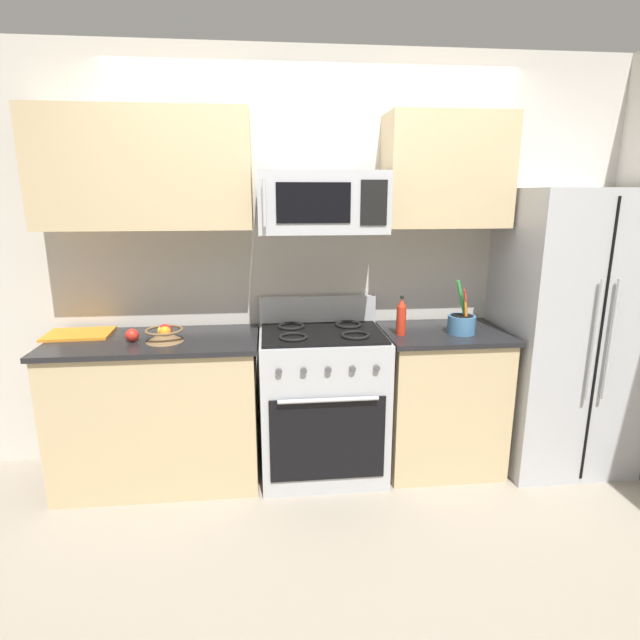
{
  "coord_description": "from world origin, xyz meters",
  "views": [
    {
      "loc": [
        -0.32,
        -2.27,
        1.74
      ],
      "look_at": [
        -0.03,
        0.55,
        1.03
      ],
      "focal_mm": 28.36,
      "sensor_mm": 36.0,
      "label": 1
    }
  ],
  "objects_px": {
    "range_oven": "(322,401)",
    "refrigerator": "(565,331)",
    "fruit_basket": "(165,334)",
    "bottle_hot_sauce": "(401,317)",
    "utensil_crock": "(461,323)",
    "microwave": "(322,202)",
    "cutting_board": "(79,334)",
    "apple_loose": "(132,335)"
  },
  "relations": [
    {
      "from": "microwave",
      "to": "bottle_hot_sauce",
      "type": "height_order",
      "value": "microwave"
    },
    {
      "from": "range_oven",
      "to": "cutting_board",
      "type": "relative_size",
      "value": 2.89
    },
    {
      "from": "refrigerator",
      "to": "microwave",
      "type": "relative_size",
      "value": 2.43
    },
    {
      "from": "refrigerator",
      "to": "bottle_hot_sauce",
      "type": "bearing_deg",
      "value": -177.89
    },
    {
      "from": "microwave",
      "to": "cutting_board",
      "type": "relative_size",
      "value": 1.94
    },
    {
      "from": "cutting_board",
      "to": "range_oven",
      "type": "bearing_deg",
      "value": -5.12
    },
    {
      "from": "fruit_basket",
      "to": "refrigerator",
      "type": "bearing_deg",
      "value": 0.99
    },
    {
      "from": "range_oven",
      "to": "bottle_hot_sauce",
      "type": "distance_m",
      "value": 0.72
    },
    {
      "from": "bottle_hot_sauce",
      "to": "fruit_basket",
      "type": "bearing_deg",
      "value": -179.87
    },
    {
      "from": "refrigerator",
      "to": "utensil_crock",
      "type": "distance_m",
      "value": 0.72
    },
    {
      "from": "utensil_crock",
      "to": "apple_loose",
      "type": "bearing_deg",
      "value": 179.2
    },
    {
      "from": "fruit_basket",
      "to": "apple_loose",
      "type": "height_order",
      "value": "fruit_basket"
    },
    {
      "from": "cutting_board",
      "to": "bottle_hot_sauce",
      "type": "xyz_separation_m",
      "value": [
        1.94,
        -0.19,
        0.1
      ]
    },
    {
      "from": "range_oven",
      "to": "utensil_crock",
      "type": "height_order",
      "value": "utensil_crock"
    },
    {
      "from": "fruit_basket",
      "to": "bottle_hot_sauce",
      "type": "height_order",
      "value": "bottle_hot_sauce"
    },
    {
      "from": "utensil_crock",
      "to": "cutting_board",
      "type": "height_order",
      "value": "utensil_crock"
    },
    {
      "from": "cutting_board",
      "to": "bottle_hot_sauce",
      "type": "height_order",
      "value": "bottle_hot_sauce"
    },
    {
      "from": "apple_loose",
      "to": "bottle_hot_sauce",
      "type": "bearing_deg",
      "value": -0.57
    },
    {
      "from": "microwave",
      "to": "fruit_basket",
      "type": "bearing_deg",
      "value": -174.66
    },
    {
      "from": "apple_loose",
      "to": "cutting_board",
      "type": "relative_size",
      "value": 0.2
    },
    {
      "from": "range_oven",
      "to": "apple_loose",
      "type": "bearing_deg",
      "value": -177.86
    },
    {
      "from": "utensil_crock",
      "to": "fruit_basket",
      "type": "height_order",
      "value": "utensil_crock"
    },
    {
      "from": "refrigerator",
      "to": "cutting_board",
      "type": "bearing_deg",
      "value": 177.19
    },
    {
      "from": "fruit_basket",
      "to": "utensil_crock",
      "type": "bearing_deg",
      "value": -0.27
    },
    {
      "from": "bottle_hot_sauce",
      "to": "microwave",
      "type": "bearing_deg",
      "value": 170.05
    },
    {
      "from": "microwave",
      "to": "cutting_board",
      "type": "height_order",
      "value": "microwave"
    },
    {
      "from": "range_oven",
      "to": "refrigerator",
      "type": "height_order",
      "value": "refrigerator"
    },
    {
      "from": "range_oven",
      "to": "utensil_crock",
      "type": "bearing_deg",
      "value": -4.63
    },
    {
      "from": "utensil_crock",
      "to": "cutting_board",
      "type": "relative_size",
      "value": 0.88
    },
    {
      "from": "utensil_crock",
      "to": "bottle_hot_sauce",
      "type": "bearing_deg",
      "value": 178.24
    },
    {
      "from": "range_oven",
      "to": "cutting_board",
      "type": "distance_m",
      "value": 1.54
    },
    {
      "from": "utensil_crock",
      "to": "fruit_basket",
      "type": "relative_size",
      "value": 1.53
    },
    {
      "from": "refrigerator",
      "to": "apple_loose",
      "type": "height_order",
      "value": "refrigerator"
    },
    {
      "from": "fruit_basket",
      "to": "cutting_board",
      "type": "bearing_deg",
      "value": 160.57
    },
    {
      "from": "range_oven",
      "to": "apple_loose",
      "type": "distance_m",
      "value": 1.21
    },
    {
      "from": "cutting_board",
      "to": "utensil_crock",
      "type": "bearing_deg",
      "value": -4.94
    },
    {
      "from": "bottle_hot_sauce",
      "to": "refrigerator",
      "type": "bearing_deg",
      "value": 2.11
    },
    {
      "from": "utensil_crock",
      "to": "bottle_hot_sauce",
      "type": "relative_size",
      "value": 1.4
    },
    {
      "from": "refrigerator",
      "to": "fruit_basket",
      "type": "xyz_separation_m",
      "value": [
        -2.48,
        -0.04,
        0.07
      ]
    },
    {
      "from": "refrigerator",
      "to": "bottle_hot_sauce",
      "type": "relative_size",
      "value": 7.48
    },
    {
      "from": "utensil_crock",
      "to": "apple_loose",
      "type": "height_order",
      "value": "utensil_crock"
    },
    {
      "from": "microwave",
      "to": "apple_loose",
      "type": "bearing_deg",
      "value": -176.53
    }
  ]
}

